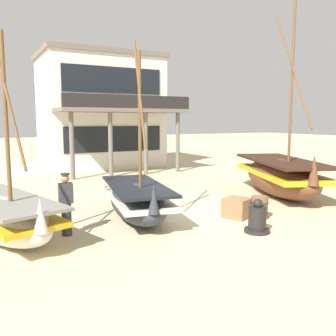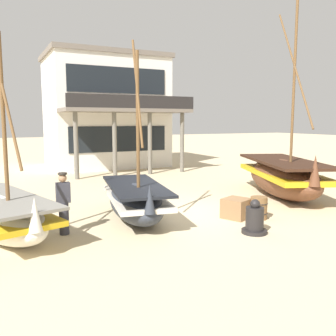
{
  "view_description": "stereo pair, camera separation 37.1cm",
  "coord_description": "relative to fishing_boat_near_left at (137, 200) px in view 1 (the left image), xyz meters",
  "views": [
    {
      "loc": [
        -5.98,
        -10.25,
        3.06
      ],
      "look_at": [
        0.0,
        1.0,
        1.4
      ],
      "focal_mm": 39.14,
      "sensor_mm": 36.0,
      "label": 1
    },
    {
      "loc": [
        -5.65,
        -10.42,
        3.06
      ],
      "look_at": [
        0.0,
        1.0,
        1.4
      ],
      "focal_mm": 39.14,
      "sensor_mm": 36.0,
      "label": 2
    }
  ],
  "objects": [
    {
      "name": "capstan_winch",
      "position": [
        2.4,
        -2.76,
        -0.25
      ],
      "size": [
        0.7,
        0.7,
        0.94
      ],
      "color": "black",
      "rests_on": "ground"
    },
    {
      "name": "cargo_crate",
      "position": [
        2.9,
        -1.27,
        -0.31
      ],
      "size": [
        0.98,
        0.98,
        0.63
      ],
      "primitive_type": "cube",
      "rotation": [
        0.0,
        0.0,
        0.4
      ],
      "color": "olive",
      "rests_on": "ground"
    },
    {
      "name": "ground_plane",
      "position": [
        1.63,
        0.02,
        -0.62
      ],
      "size": [
        120.0,
        120.0,
        0.0
      ],
      "primitive_type": "plane",
      "color": "#CCB78E"
    },
    {
      "name": "harbor_building_main",
      "position": [
        3.24,
        13.74,
        3.05
      ],
      "size": [
        7.59,
        8.45,
        7.33
      ],
      "color": "white",
      "rests_on": "ground"
    },
    {
      "name": "fishing_boat_near_left",
      "position": [
        0.0,
        0.0,
        0.0
      ],
      "size": [
        2.24,
        4.31,
        5.43
      ],
      "color": "#2D333D",
      "rests_on": "ground"
    },
    {
      "name": "fishing_boat_centre_large",
      "position": [
        6.6,
        0.6,
        0.21
      ],
      "size": [
        3.94,
        5.91,
        7.59
      ],
      "color": "brown",
      "rests_on": "ground"
    },
    {
      "name": "fisherman_by_hull",
      "position": [
        -2.28,
        -0.56,
        0.21
      ],
      "size": [
        0.36,
        0.26,
        1.68
      ],
      "color": "#33333D",
      "rests_on": "ground"
    },
    {
      "name": "wooden_barrel",
      "position": [
        3.47,
        -1.66,
        -0.27
      ],
      "size": [
        0.56,
        0.56,
        0.7
      ],
      "color": "brown",
      "rests_on": "ground"
    },
    {
      "name": "fishing_boat_far_right",
      "position": [
        -3.79,
        -0.07,
        -0.01
      ],
      "size": [
        2.8,
        4.86,
        6.02
      ],
      "color": "silver",
      "rests_on": "ground"
    }
  ]
}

